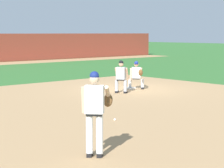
# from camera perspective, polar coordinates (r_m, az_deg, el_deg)

# --- Properties ---
(ground_plane) EXTENTS (160.00, 160.00, 0.00)m
(ground_plane) POSITION_cam_1_polar(r_m,az_deg,el_deg) (20.82, 2.42, -0.66)
(ground_plane) COLOR #336B2D
(infield_dirt_patch) EXTENTS (18.00, 18.00, 0.01)m
(infield_dirt_patch) POSITION_cam_1_polar(r_m,az_deg,el_deg) (15.13, 0.95, -3.43)
(infield_dirt_patch) COLOR tan
(infield_dirt_patch) RESTS_ON ground
(first_base_bag) EXTENTS (0.38, 0.38, 0.09)m
(first_base_bag) POSITION_cam_1_polar(r_m,az_deg,el_deg) (20.81, 2.42, -0.54)
(first_base_bag) COLOR white
(first_base_bag) RESTS_ON ground
(baseball) EXTENTS (0.07, 0.07, 0.07)m
(baseball) POSITION_cam_1_polar(r_m,az_deg,el_deg) (13.33, 0.37, -4.67)
(baseball) COLOR white
(baseball) RESTS_ON ground
(pitcher) EXTENTS (0.85, 0.56, 1.86)m
(pitcher) POSITION_cam_1_polar(r_m,az_deg,el_deg) (9.35, -2.19, -3.21)
(pitcher) COLOR black
(pitcher) RESTS_ON ground
(first_baseman) EXTENTS (0.76, 1.08, 1.34)m
(first_baseman) POSITION_cam_1_polar(r_m,az_deg,el_deg) (20.70, 3.22, 1.33)
(first_baseman) COLOR black
(first_baseman) RESTS_ON ground
(baserunner) EXTENTS (0.62, 0.68, 1.46)m
(baserunner) POSITION_cam_1_polar(r_m,az_deg,el_deg) (19.31, 1.19, 1.13)
(baserunner) COLOR black
(baserunner) RESTS_ON ground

